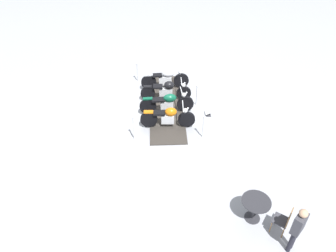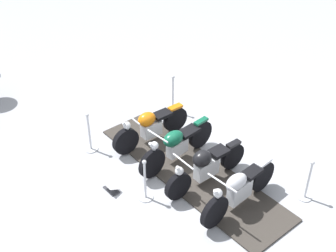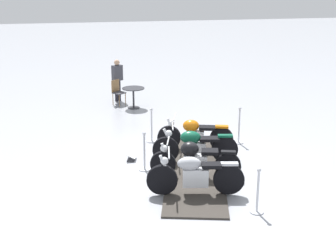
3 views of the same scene
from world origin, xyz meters
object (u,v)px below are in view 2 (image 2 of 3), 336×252
stanchion_right_front (90,138)px  stanchion_right_mid (145,186)px  motorcycle_copper (150,126)px  motorcycle_forest (176,144)px  stanchion_left_rear (307,186)px  info_placard (111,188)px  motorcycle_black (205,166)px  motorcycle_chrome (239,189)px  stanchion_left_front (173,99)px

stanchion_right_front → stanchion_right_mid: stanchion_right_front is taller
motorcycle_copper → motorcycle_forest: bearing=91.8°
motorcycle_copper → motorcycle_forest: size_ratio=0.94×
motorcycle_forest → motorcycle_copper: bearing=-94.4°
motorcycle_copper → stanchion_left_rear: 3.85m
motorcycle_copper → stanchion_right_front: 1.47m
stanchion_right_mid → stanchion_left_rear: bearing=-144.2°
motorcycle_copper → stanchion_right_mid: bearing=50.8°
info_placard → stanchion_left_rear: bearing=-133.0°
stanchion_right_mid → motorcycle_black: bearing=-125.3°
motorcycle_chrome → stanchion_right_front: bearing=-74.2°
stanchion_right_mid → motorcycle_forest: bearing=-83.7°
stanchion_left_front → stanchion_right_front: bearing=75.6°
motorcycle_copper → info_placard: motorcycle_copper is taller
motorcycle_chrome → stanchion_left_front: stanchion_left_front is taller
motorcycle_forest → stanchion_left_front: size_ratio=2.02×
motorcycle_forest → stanchion_right_mid: 1.37m
stanchion_right_mid → stanchion_left_front: 3.38m
motorcycle_forest → info_placard: 1.77m
motorcycle_forest → stanchion_right_front: motorcycle_forest is taller
motorcycle_copper → motorcycle_forest: (-0.94, 0.25, 0.03)m
info_placard → stanchion_right_mid: bearing=-146.7°
motorcycle_black → motorcycle_chrome: (-0.94, 0.24, 0.01)m
motorcycle_chrome → info_placard: bearing=-54.7°
motorcycle_forest → motorcycle_chrome: size_ratio=1.02×
stanchion_right_front → stanchion_left_front: (-0.65, -2.51, 0.07)m
motorcycle_forest → stanchion_left_rear: 2.97m
motorcycle_chrome → info_placard: (2.46, 1.12, -0.45)m
motorcycle_chrome → stanchion_right_front: motorcycle_chrome is taller
info_placard → motorcycle_black: bearing=-123.9°
stanchion_right_mid → stanchion_right_front: bearing=-14.4°
info_placard → motorcycle_copper: bearing=-65.1°
motorcycle_copper → stanchion_left_front: stanchion_left_front is taller
stanchion_right_front → stanchion_left_rear: size_ratio=1.04×
motorcycle_black → stanchion_left_front: stanchion_left_front is taller
info_placard → stanchion_right_front: bearing=-16.0°
motorcycle_forest → stanchion_right_mid: size_ratio=2.18×
info_placard → motorcycle_forest: bearing=-95.9°
stanchion_right_front → info_placard: stanchion_right_front is taller
motorcycle_copper → stanchion_right_mid: 1.93m
stanchion_left_front → info_placard: bearing=102.0°
stanchion_right_front → stanchion_left_front: bearing=-104.4°
motorcycle_chrome → stanchion_right_mid: motorcycle_chrome is taller
motorcycle_forest → stanchion_left_front: stanchion_left_front is taller
motorcycle_copper → motorcycle_black: bearing=91.8°
motorcycle_copper → motorcycle_black: 1.93m
motorcycle_forest → info_placard: bearing=-10.0°
motorcycle_black → stanchion_right_mid: (0.78, 1.10, -0.18)m
stanchion_left_rear → info_placard: stanchion_left_rear is taller
motorcycle_copper → stanchion_left_front: bearing=-149.4°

